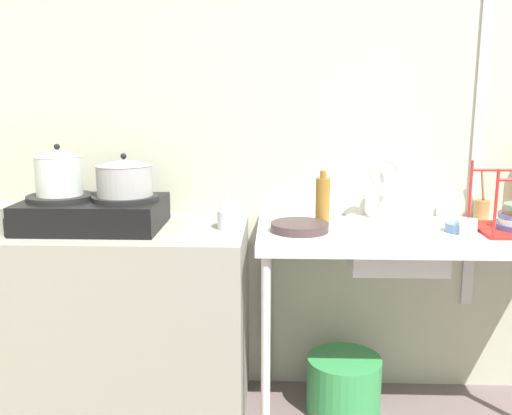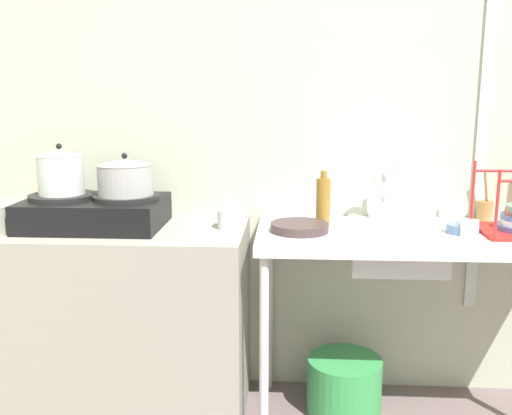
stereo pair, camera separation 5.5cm
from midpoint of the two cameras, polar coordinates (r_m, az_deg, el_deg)
The scene contains 16 objects.
wall_back at distance 2.64m, azimuth 16.55°, elevation 11.17°, with size 4.78×0.10×2.77m, color #B7B7A4.
wall_metal_strip at distance 2.66m, azimuth 23.10°, elevation 13.73°, with size 0.05×0.01×2.22m, color silver.
counter_concrete at distance 2.54m, azimuth -13.79°, elevation -11.11°, with size 1.16×0.57×0.83m, color gray.
counter_sink at distance 2.39m, azimuth 17.03°, elevation -3.96°, with size 1.33×0.57×0.83m.
stove at distance 2.42m, azimuth -15.40°, elevation -0.38°, with size 0.56×0.39×0.14m.
pot_on_left_burner at distance 2.44m, azimuth -18.61°, elevation 3.47°, with size 0.19×0.19×0.21m.
pot_on_right_burner at distance 2.35m, azimuth -12.47°, elevation 3.07°, with size 0.23×0.23×0.17m.
percolator at distance 2.30m, azimuth -2.16°, elevation -0.26°, with size 0.09×0.09×0.16m.
sink_basin at distance 2.35m, azimuth 14.45°, elevation -4.06°, with size 0.37×0.36×0.14m, color silver.
faucet at distance 2.45m, azimuth 13.61°, elevation 2.89°, with size 0.13×0.07×0.28m.
frying_pan at distance 2.27m, azimuth 5.13°, elevation -2.00°, with size 0.23×0.23×0.04m, color #3E2F30.
cup_by_rack at distance 2.34m, azimuth 21.48°, elevation -1.98°, with size 0.07×0.07×0.06m, color white.
small_bowl_on_drainboard at distance 2.39m, azimuth 20.84°, elevation -2.02°, with size 0.13×0.13×0.04m, color #5775A9.
bottle_by_sink at distance 2.36m, azimuth 7.50°, elevation 0.62°, with size 0.06×0.06×0.23m.
utensil_jar at distance 2.67m, azimuth 22.75°, elevation -0.19°, with size 0.07×0.07×0.23m.
bucket_on_floor at distance 2.61m, azimuth 9.56°, elevation -17.40°, with size 0.32×0.32×0.25m, color #35944B.
Camera 2 is at (-0.55, -0.81, 1.38)m, focal length 39.41 mm.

